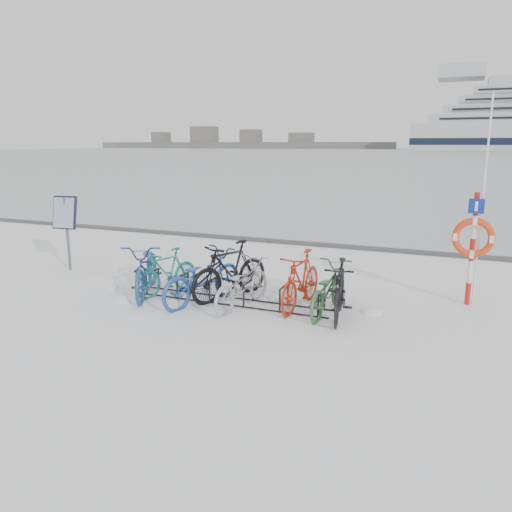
% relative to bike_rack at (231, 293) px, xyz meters
% --- Properties ---
extents(ground, '(900.00, 900.00, 0.00)m').
position_rel_bike_rack_xyz_m(ground, '(0.00, 0.00, -0.18)').
color(ground, white).
rests_on(ground, ground).
extents(ice_sheet, '(400.00, 298.00, 0.02)m').
position_rel_bike_rack_xyz_m(ice_sheet, '(0.00, 155.00, -0.17)').
color(ice_sheet, '#A2AFB7').
rests_on(ice_sheet, ground).
extents(quay_edge, '(400.00, 0.25, 0.10)m').
position_rel_bike_rack_xyz_m(quay_edge, '(0.00, 5.90, -0.13)').
color(quay_edge, '#3F3F42').
rests_on(quay_edge, ground).
extents(bike_rack, '(4.00, 0.48, 0.46)m').
position_rel_bike_rack_xyz_m(bike_rack, '(0.00, 0.00, 0.00)').
color(bike_rack, black).
rests_on(bike_rack, ground).
extents(info_board, '(0.63, 0.31, 1.81)m').
position_rel_bike_rack_xyz_m(info_board, '(-4.75, 0.79, 1.12)').
color(info_board, '#595B5E').
rests_on(info_board, ground).
extents(lifebuoy_station, '(0.75, 0.22, 3.91)m').
position_rel_bike_rack_xyz_m(lifebuoy_station, '(4.25, 1.56, 1.13)').
color(lifebuoy_station, red).
rests_on(lifebuoy_station, ground).
extents(shoreline, '(180.00, 12.00, 9.50)m').
position_rel_bike_rack_xyz_m(shoreline, '(-122.02, 260.00, 2.61)').
color(shoreline, '#515151').
rests_on(shoreline, ground).
extents(bike_0, '(1.60, 2.28, 1.14)m').
position_rel_bike_rack_xyz_m(bike_0, '(-1.85, -0.11, 0.39)').
color(bike_0, navy).
rests_on(bike_0, ground).
extents(bike_1, '(0.90, 1.66, 0.96)m').
position_rel_bike_rack_xyz_m(bike_1, '(-1.48, 0.06, 0.30)').
color(bike_1, '#176B6A').
rests_on(bike_1, ground).
extents(bike_2, '(1.29, 2.16, 1.07)m').
position_rel_bike_rack_xyz_m(bike_2, '(-0.52, -0.19, 0.35)').
color(bike_2, navy).
rests_on(bike_2, ground).
extents(bike_3, '(1.28, 2.01, 1.18)m').
position_rel_bike_rack_xyz_m(bike_3, '(-0.15, 0.28, 0.41)').
color(bike_3, black).
rests_on(bike_3, ground).
extents(bike_4, '(0.89, 1.87, 0.94)m').
position_rel_bike_rack_xyz_m(bike_4, '(0.30, -0.16, 0.29)').
color(bike_4, '#A0A1A7').
rests_on(bike_4, ground).
extents(bike_5, '(0.65, 1.87, 1.11)m').
position_rel_bike_rack_xyz_m(bike_5, '(1.33, 0.25, 0.37)').
color(bike_5, '#A72611').
rests_on(bike_5, ground).
extents(bike_6, '(0.73, 1.83, 0.94)m').
position_rel_bike_rack_xyz_m(bike_6, '(1.86, 0.16, 0.29)').
color(bike_6, '#2E6236').
rests_on(bike_6, ground).
extents(bike_7, '(0.74, 1.80, 1.05)m').
position_rel_bike_rack_xyz_m(bike_7, '(2.13, 0.00, 0.34)').
color(bike_7, black).
rests_on(bike_7, ground).
extents(snow_drifts, '(5.79, 1.78, 0.19)m').
position_rel_bike_rack_xyz_m(snow_drifts, '(-0.09, 0.13, -0.18)').
color(snow_drifts, white).
rests_on(snow_drifts, ground).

